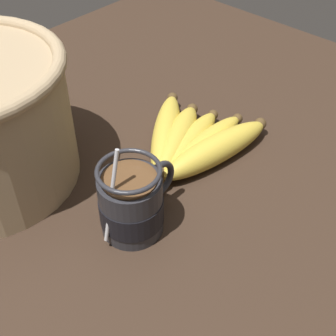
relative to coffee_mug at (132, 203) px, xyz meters
The scene contains 3 objects.
table 10.78cm from the coffee_mug, ahead, with size 115.05×115.05×2.62cm.
coffee_mug is the anchor object (origin of this frame).
banana_bunch 17.68cm from the coffee_mug, 14.87° to the left, with size 23.12×20.03×4.45cm.
Camera 1 is at (-36.25, -30.53, 50.49)cm, focal length 50.00 mm.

